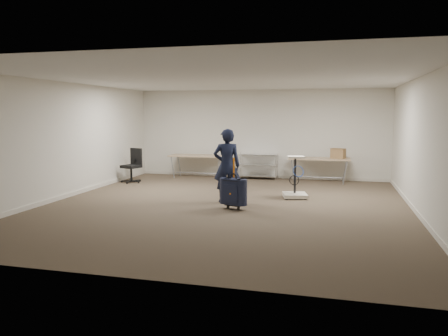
# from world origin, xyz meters

# --- Properties ---
(ground) EXTENTS (9.00, 9.00, 0.00)m
(ground) POSITION_xyz_m (0.00, 0.00, 0.00)
(ground) COLOR #413427
(ground) RESTS_ON ground
(room_shell) EXTENTS (8.00, 9.00, 9.00)m
(room_shell) POSITION_xyz_m (0.00, 1.38, 0.05)
(room_shell) COLOR silver
(room_shell) RESTS_ON ground
(folding_table_left) EXTENTS (1.80, 0.75, 0.73)m
(folding_table_left) POSITION_xyz_m (-1.90, 3.95, 0.68)
(folding_table_left) COLOR #93755A
(folding_table_left) RESTS_ON ground
(folding_table_right) EXTENTS (1.80, 0.75, 0.73)m
(folding_table_right) POSITION_xyz_m (1.90, 3.95, 0.68)
(folding_table_right) COLOR #93755A
(folding_table_right) RESTS_ON ground
(wire_shelf) EXTENTS (1.22, 0.47, 0.80)m
(wire_shelf) POSITION_xyz_m (0.00, 4.20, 0.44)
(wire_shelf) COLOR silver
(wire_shelf) RESTS_ON ground
(person) EXTENTS (0.72, 0.58, 1.71)m
(person) POSITION_xyz_m (-0.07, 0.41, 0.85)
(person) COLOR black
(person) RESTS_ON ground
(suitcase) EXTENTS (0.46, 0.34, 1.11)m
(suitcase) POSITION_xyz_m (0.26, -0.31, 0.38)
(suitcase) COLOR black
(suitcase) RESTS_ON ground
(office_chair) EXTENTS (0.61, 0.62, 1.01)m
(office_chair) POSITION_xyz_m (-3.53, 2.58, 0.31)
(office_chair) COLOR black
(office_chair) RESTS_ON ground
(equipment_cart) EXTENTS (0.67, 0.67, 1.03)m
(equipment_cart) POSITION_xyz_m (1.43, 1.30, 0.27)
(equipment_cart) COLOR #F0E2CE
(equipment_cart) RESTS_ON ground
(cardboard_box) EXTENTS (0.46, 0.40, 0.29)m
(cardboard_box) POSITION_xyz_m (2.44, 4.00, 0.88)
(cardboard_box) COLOR #916843
(cardboard_box) RESTS_ON folding_table_right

